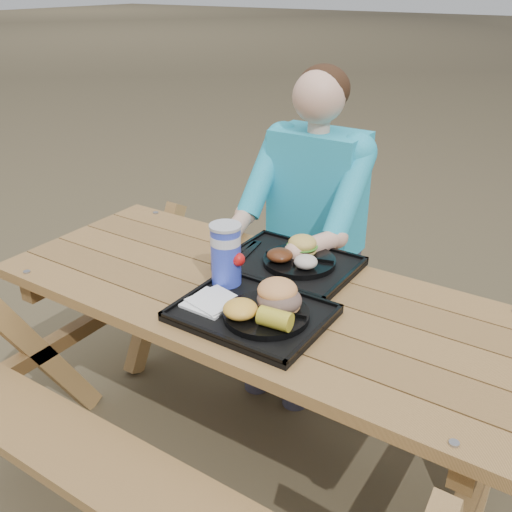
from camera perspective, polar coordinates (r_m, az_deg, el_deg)
The scene contains 18 objects.
ground at distance 2.36m, azimuth 0.00°, elevation -19.53°, with size 60.00×60.00×0.00m, color #999999.
picnic_table at distance 2.11m, azimuth 0.00°, elevation -12.40°, with size 1.80×1.49×0.75m, color #999999, non-canonical shape.
tray_near at distance 1.76m, azimuth -0.41°, elevation -5.83°, with size 0.45×0.35×0.02m, color black.
tray_far at distance 2.05m, azimuth 3.46°, elevation -0.90°, with size 0.45×0.35×0.02m, color black.
plate_near at distance 1.72m, azimuth 1.03°, elevation -5.87°, with size 0.26×0.26×0.02m, color black.
plate_far at distance 2.03m, azimuth 4.35°, elevation -0.50°, with size 0.26×0.26×0.02m, color black.
napkin_stack at distance 1.79m, azimuth -4.59°, elevation -4.57°, with size 0.14×0.14×0.02m, color white.
soda_cup at distance 1.87m, azimuth -3.03°, elevation 0.03°, with size 0.10×0.10×0.20m, color #1C32D5.
condiment_bbq at distance 1.83m, azimuth 1.51°, elevation -3.53°, with size 0.05×0.05×0.03m, color black.
condiment_mustard at distance 1.81m, azimuth 3.23°, elevation -3.84°, with size 0.06×0.06×0.03m, color yellow.
sandwich at distance 1.70m, azimuth 2.37°, elevation -3.22°, with size 0.13×0.13×0.13m, color #F09A54, non-canonical shape.
mac_cheese at distance 1.67m, azimuth -1.58°, elevation -5.32°, with size 0.10×0.10×0.05m, color yellow.
corn_cob at distance 1.63m, azimuth 1.92°, elevation -6.29°, with size 0.10×0.10×0.06m, color gold, non-canonical shape.
cutlery_far at distance 2.12m, azimuth -0.67°, elevation 0.59°, with size 0.03×0.17×0.01m, color black.
burger at distance 2.06m, azimuth 4.68°, elevation 1.65°, with size 0.11×0.11×0.09m, color #E9BB52, non-canonical shape.
baked_beans at distance 2.00m, azimuth 2.40°, elevation 0.09°, with size 0.09×0.09×0.04m, color #572711.
potato_salad at distance 1.96m, azimuth 5.00°, elevation -0.57°, with size 0.08×0.08×0.05m, color beige.
diner at distance 2.52m, azimuth 5.73°, elevation 1.37°, with size 0.48×0.84×1.28m, color #1AB3B7, non-canonical shape.
Camera 1 is at (0.90, -1.38, 1.69)m, focal length 40.00 mm.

